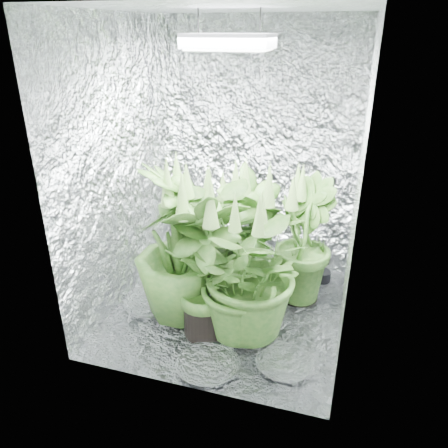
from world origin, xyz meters
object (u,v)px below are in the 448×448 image
plant_d (179,247)px  plant_e (245,272)px  plant_c (302,243)px  circulation_fan (319,263)px  plant_b (252,237)px  plant_f (206,266)px  grow_lamp (229,42)px  plant_a (217,236)px

plant_d → plant_e: bearing=-12.5°
plant_d → plant_e: 0.51m
plant_c → circulation_fan: 0.44m
plant_c → plant_d: bearing=-148.6°
plant_b → plant_d: 0.58m
plant_b → plant_c: size_ratio=1.06×
plant_e → plant_f: (-0.25, -0.03, 0.01)m
plant_b → plant_d: size_ratio=0.91×
plant_f → circulation_fan: size_ratio=3.01×
plant_c → circulation_fan: plant_c is taller
plant_c → plant_d: 0.91m
grow_lamp → plant_e: size_ratio=0.43×
plant_b → plant_f: size_ratio=0.96×
grow_lamp → plant_f: (-0.06, -0.29, -1.31)m
plant_b → plant_f: plant_f is taller
grow_lamp → plant_c: grow_lamp is taller
plant_d → plant_f: (0.24, -0.14, -0.03)m
grow_lamp → plant_f: bearing=-101.7°
grow_lamp → plant_c: 1.48m
grow_lamp → plant_b: 1.36m
plant_c → plant_f: 0.81m
plant_a → plant_f: 0.52m
grow_lamp → circulation_fan: 1.87m
plant_f → plant_e: bearing=6.0°
plant_c → circulation_fan: (0.12, 0.30, -0.30)m
plant_a → plant_c: (0.62, 0.09, -0.01)m
plant_b → plant_e: plant_b is taller
plant_a → plant_b: 0.26m
plant_d → circulation_fan: (0.89, 0.77, -0.39)m
plant_e → plant_c: bearing=64.2°
plant_f → plant_b: bearing=72.7°
plant_a → plant_f: plant_f is taller
plant_a → circulation_fan: size_ratio=2.66×
plant_b → plant_c: plant_b is taller
circulation_fan → grow_lamp: bearing=-130.6°
plant_b → circulation_fan: plant_b is taller
plant_d → plant_f: plant_d is taller
plant_f → plant_d: bearing=150.6°
plant_d → circulation_fan: size_ratio=3.15×
plant_a → plant_d: plant_d is taller
plant_b → grow_lamp: bearing=-113.3°
plant_f → plant_c: bearing=48.8°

